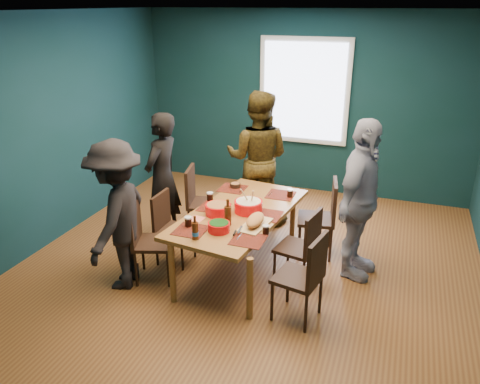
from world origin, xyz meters
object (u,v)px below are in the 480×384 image
Objects in this scene: bowl_dumpling at (248,206)px; person_back at (258,158)px; chair_right_far at (324,213)px; bowl_salad at (218,209)px; chair_left_far at (198,197)px; dining_table at (240,217)px; bowl_herbs at (219,226)px; person_right at (360,201)px; chair_left_mid at (169,223)px; person_far_left at (162,178)px; chair_right_near at (306,272)px; chair_left_near at (145,236)px; cutting_board at (255,221)px; chair_right_mid at (304,243)px; person_near_left at (117,216)px.

person_back is at bearing 103.22° from bowl_dumpling.
chair_right_far is 1.27m from bowl_salad.
chair_left_far reaches higher than bowl_salad.
chair_right_far is at bearing 44.54° from dining_table.
chair_right_far reaches higher than bowl_herbs.
person_right is (1.41, -0.96, -0.01)m from person_back.
chair_left_mid is at bearing 177.60° from bowl_salad.
person_far_left is at bearing 150.94° from bowl_salad.
person_back is 1.41m from bowl_salad.
dining_table is 2.18× the size of chair_right_near.
cutting_board is (1.12, 0.26, 0.23)m from chair_left_near.
chair_left_far is 1.63m from chair_right_mid.
chair_right_near reaches higher than chair_left_mid.
chair_right_near is at bearing -26.51° from bowl_salad.
person_back is (-1.08, 1.94, 0.37)m from chair_right_near.
bowl_herbs is at bearing -68.99° from chair_left_far.
chair_left_mid is 1.78m from chair_right_near.
chair_left_far is 2.01m from person_right.
chair_right_far reaches higher than chair_right_mid.
bowl_dumpling reaches higher than bowl_salad.
cutting_board is at bearing -132.44° from chair_right_far.
chair_left_near is 0.95× the size of chair_right_far.
person_back is at bearing 95.37° from bowl_herbs.
bowl_herbs is at bearing -85.72° from dining_table.
chair_right_near reaches higher than cutting_board.
person_back is 1.71m from person_right.
person_far_left is at bearing -166.82° from chair_left_far.
person_far_left is 7.32× the size of bowl_herbs.
chair_right_far is at bearing 116.72° from person_near_left.
chair_left_near is at bearing -149.37° from bowl_dumpling.
chair_right_near is 0.96m from bowl_herbs.
person_back reaches higher than chair_left_far.
bowl_herbs is at bearing -141.38° from chair_right_mid.
bowl_salad is at bearing 171.42° from cutting_board.
person_near_left is (-0.19, -0.18, 0.28)m from chair_left_near.
chair_right_mid is 0.54× the size of person_near_left.
person_right reaches higher than bowl_salad.
person_back is (0.93, 0.88, 0.08)m from person_far_left.
person_right is at bearing 140.37° from person_back.
chair_left_near is at bearing 64.25° from person_back.
chair_left_far is 0.69m from chair_left_mid.
person_back reaches higher than chair_left_near.
chair_left_far is at bearing 150.65° from dining_table.
chair_left_far reaches higher than chair_right_near.
person_far_left is 1.10m from person_near_left.
chair_left_near is 0.56× the size of person_near_left.
person_far_left reaches higher than bowl_dumpling.
chair_left_far reaches higher than bowl_herbs.
person_far_left reaches higher than chair_right_far.
person_back is at bearing 67.11° from chair_left_mid.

